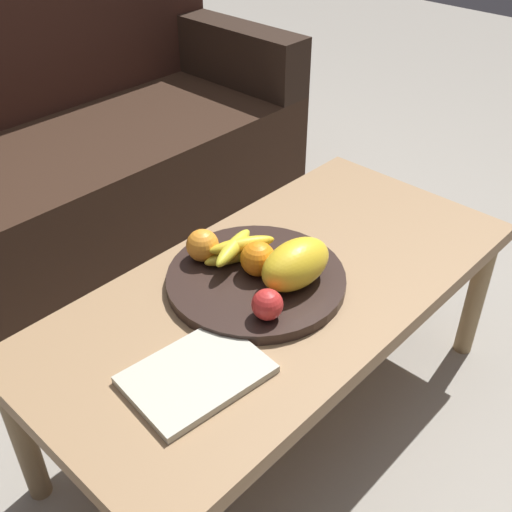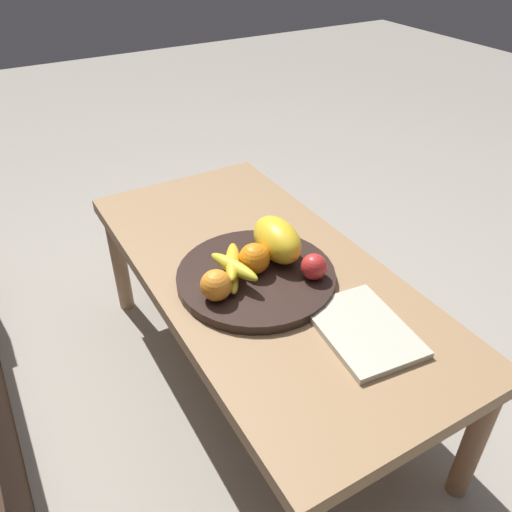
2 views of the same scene
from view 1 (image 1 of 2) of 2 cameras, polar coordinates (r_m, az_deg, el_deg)
ground_plane at (r=1.67m, az=1.86°, el=-14.03°), size 8.00×8.00×0.00m
coffee_table at (r=1.40m, az=2.15°, el=-4.08°), size 1.16×0.56×0.42m
couch at (r=2.21m, az=-17.99°, el=8.08°), size 1.70×0.70×0.90m
fruit_bowl at (r=1.36m, az=0.00°, el=-2.13°), size 0.39×0.39×0.03m
melon_large_front at (r=1.30m, az=3.56°, el=-0.81°), size 0.18×0.11×0.10m
orange_front at (r=1.34m, az=0.18°, el=-0.26°), size 0.08×0.08×0.08m
orange_left at (r=1.39m, az=-4.92°, el=0.98°), size 0.07×0.07×0.07m
apple_front at (r=1.23m, az=1.05°, el=-4.47°), size 0.06×0.06×0.06m
banana_bunch at (r=1.38m, az=-1.72°, el=0.50°), size 0.17×0.13×0.06m
magazine at (r=1.16m, az=-5.47°, el=-10.76°), size 0.27×0.21×0.02m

